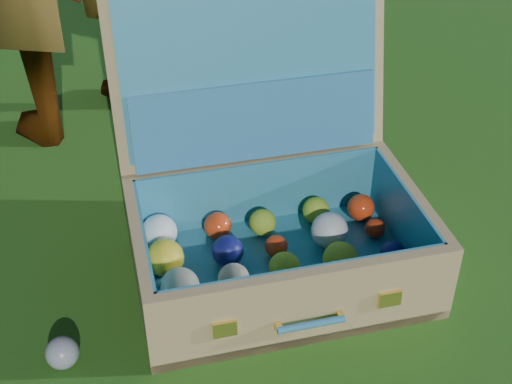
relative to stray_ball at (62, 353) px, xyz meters
The scene contains 3 objects.
ground 0.38m from the stray_ball, ahead, with size 60.00×60.00×0.00m, color #215114.
stray_ball is the anchor object (origin of this frame).
suitcase 0.59m from the stray_ball, ahead, with size 0.87×0.83×0.64m.
Camera 1 is at (-0.68, -1.00, 1.18)m, focal length 50.00 mm.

